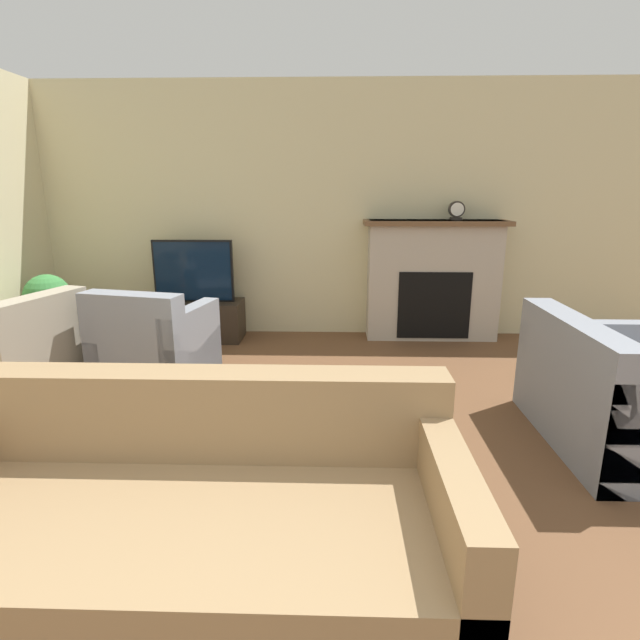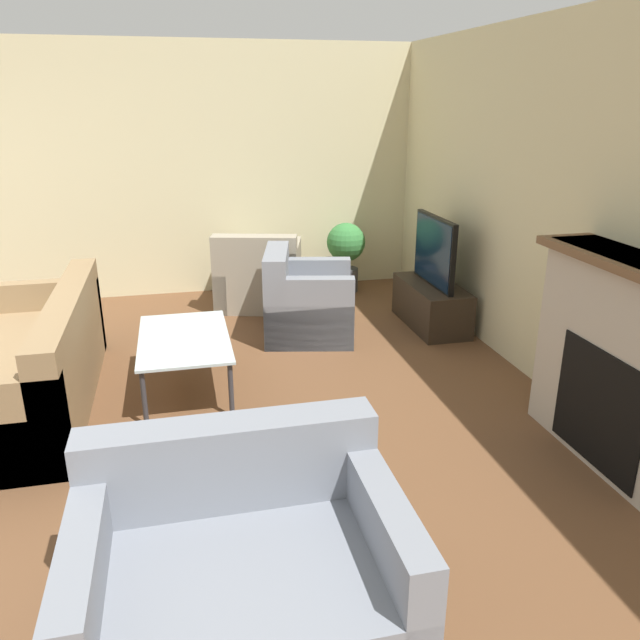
# 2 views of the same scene
# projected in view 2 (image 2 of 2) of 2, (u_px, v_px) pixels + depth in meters

# --- Properties ---
(wall_back) EXTENTS (8.76, 0.06, 2.70)m
(wall_back) POSITION_uv_depth(u_px,v_px,m) (545.00, 207.00, 4.68)
(wall_back) COLOR beige
(wall_back) RESTS_ON ground_plane
(wall_left) EXTENTS (0.06, 7.95, 2.70)m
(wall_left) POSITION_uv_depth(u_px,v_px,m) (191.00, 172.00, 6.81)
(wall_left) COLOR beige
(wall_left) RESTS_ON ground_plane
(fireplace) EXTENTS (1.51, 0.39, 1.28)m
(fireplace) POSITION_uv_depth(u_px,v_px,m) (630.00, 364.00, 3.62)
(fireplace) COLOR #B2A899
(fireplace) RESTS_ON ground_plane
(tv_stand) EXTENTS (0.99, 0.45, 0.42)m
(tv_stand) POSITION_uv_depth(u_px,v_px,m) (431.00, 305.00, 6.09)
(tv_stand) COLOR #2D2319
(tv_stand) RESTS_ON ground_plane
(tv) EXTENTS (0.85, 0.06, 0.66)m
(tv) POSITION_uv_depth(u_px,v_px,m) (434.00, 251.00, 5.91)
(tv) COLOR black
(tv) RESTS_ON tv_stand
(couch_sectional) EXTENTS (2.16, 0.99, 0.82)m
(couch_sectional) POSITION_uv_depth(u_px,v_px,m) (25.00, 370.00, 4.47)
(couch_sectional) COLOR #8C704C
(couch_sectional) RESTS_ON ground_plane
(couch_loveseat) EXTENTS (0.97, 1.29, 0.82)m
(couch_loveseat) POSITION_uv_depth(u_px,v_px,m) (242.00, 577.00, 2.54)
(couch_loveseat) COLOR gray
(couch_loveseat) RESTS_ON ground_plane
(armchair_by_window) EXTENTS (1.03, 1.04, 0.82)m
(armchair_by_window) POSITION_uv_depth(u_px,v_px,m) (259.00, 278.00, 6.66)
(armchair_by_window) COLOR #9E937F
(armchair_by_window) RESTS_ON ground_plane
(armchair_accent) EXTENTS (0.97, 0.95, 0.82)m
(armchair_accent) POSITION_uv_depth(u_px,v_px,m) (305.00, 305.00, 5.81)
(armchair_accent) COLOR gray
(armchair_accent) RESTS_ON ground_plane
(coffee_table) EXTENTS (1.12, 0.66, 0.43)m
(coffee_table) POSITION_uv_depth(u_px,v_px,m) (184.00, 342.00, 4.68)
(coffee_table) COLOR #333338
(coffee_table) RESTS_ON ground_plane
(potted_plant) EXTENTS (0.44, 0.44, 0.79)m
(potted_plant) POSITION_uv_depth(u_px,v_px,m) (346.00, 250.00, 7.10)
(potted_plant) COLOR #47474C
(potted_plant) RESTS_ON ground_plane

